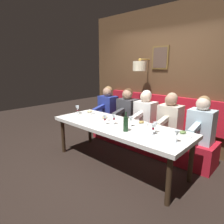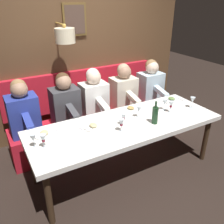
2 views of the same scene
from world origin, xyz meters
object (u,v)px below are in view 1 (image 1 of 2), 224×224
object	(u,v)px
diner_far	(127,108)
wine_glass_2	(77,108)
dining_table	(118,128)
wine_bottle	(126,124)
diner_nearest	(201,121)
wine_glass_5	(177,134)
wine_glass_6	(114,118)
wine_glass_3	(105,118)
wine_glass_0	(131,120)
wine_glass_7	(153,127)
diner_near	(170,116)
diner_middle	(145,111)
wine_glass_4	(156,125)
wine_glass_1	(78,109)
diner_farthest	(108,104)

from	to	relation	value
diner_far	wine_glass_2	xyz separation A→B (m)	(-0.86, 0.65, 0.04)
dining_table	wine_bottle	xyz separation A→B (m)	(-0.17, -0.31, 0.18)
diner_nearest	wine_glass_5	size ratio (longest dim) A/B	4.82
dining_table	wine_glass_6	size ratio (longest dim) A/B	15.12
dining_table	wine_glass_3	distance (m)	0.28
diner_far	wine_glass_3	xyz separation A→B (m)	(-1.02, -0.33, 0.04)
diner_nearest	wine_glass_0	bearing A→B (deg)	134.69
wine_glass_6	wine_glass_7	bearing A→B (deg)	-90.29
diner_near	wine_bottle	bearing A→B (deg)	169.54
diner_nearest	wine_glass_6	xyz separation A→B (m)	(-0.91, 1.12, 0.04)
wine_glass_7	diner_middle	bearing A→B (deg)	38.63
wine_glass_2	wine_bottle	world-z (taller)	wine_bottle
wine_glass_2	wine_glass_4	xyz separation A→B (m)	(0.05, -1.82, 0.00)
wine_glass_3	wine_glass_5	world-z (taller)	same
wine_glass_0	wine_glass_6	xyz separation A→B (m)	(-0.09, 0.29, -0.00)
wine_glass_3	wine_glass_1	bearing A→B (deg)	83.23
wine_glass_5	wine_glass_7	world-z (taller)	same
diner_farthest	wine_glass_7	world-z (taller)	diner_farthest
diner_far	wine_glass_5	world-z (taller)	diner_far
dining_table	wine_glass_6	bearing A→B (deg)	115.37
wine_glass_0	wine_glass_6	world-z (taller)	same
wine_glass_4	wine_glass_7	size ratio (longest dim) A/B	1.00
wine_glass_1	wine_glass_7	world-z (taller)	same
dining_table	wine_glass_6	xyz separation A→B (m)	(-0.03, 0.06, 0.18)
wine_glass_2	wine_glass_1	bearing A→B (deg)	-123.89
wine_glass_1	wine_glass_3	world-z (taller)	same
wine_glass_1	wine_glass_4	xyz separation A→B (m)	(0.11, -1.73, 0.00)
wine_glass_1	wine_glass_3	xyz separation A→B (m)	(-0.11, -0.89, -0.00)
dining_table	wine_glass_7	distance (m)	0.72
diner_farthest	wine_glass_2	xyz separation A→B (m)	(-0.86, 0.05, 0.04)
wine_glass_5	wine_glass_1	bearing A→B (deg)	89.13
wine_glass_4	diner_middle	bearing A→B (deg)	41.08
diner_farthest	wine_bottle	world-z (taller)	diner_farthest
wine_glass_2	wine_glass_4	bearing A→B (deg)	-88.54
wine_glass_6	wine_glass_5	bearing A→B (deg)	-92.05
wine_glass_3	wine_glass_4	size ratio (longest dim) A/B	1.00
wine_glass_0	wine_glass_4	size ratio (longest dim) A/B	1.00
dining_table	wine_glass_3	xyz separation A→B (m)	(-0.14, 0.16, 0.18)
diner_middle	wine_glass_7	bearing A→B (deg)	-141.37
wine_glass_1	wine_glass_7	xyz separation A→B (m)	(0.00, -1.75, -0.00)
wine_glass_2	wine_glass_6	xyz separation A→B (m)	(-0.05, -1.08, -0.00)
diner_nearest	diner_farthest	distance (m)	2.15
wine_glass_3	wine_glass_7	size ratio (longest dim) A/B	1.00
wine_bottle	wine_glass_3	bearing A→B (deg)	86.17
diner_nearest	wine_glass_6	size ratio (longest dim) A/B	4.82
dining_table	wine_glass_1	xyz separation A→B (m)	(-0.04, 1.05, 0.18)
wine_glass_6	wine_bottle	bearing A→B (deg)	-111.34
diner_nearest	dining_table	bearing A→B (deg)	129.74
wine_bottle	dining_table	bearing A→B (deg)	61.07
diner_farthest	wine_glass_0	xyz separation A→B (m)	(-0.82, -1.32, 0.04)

